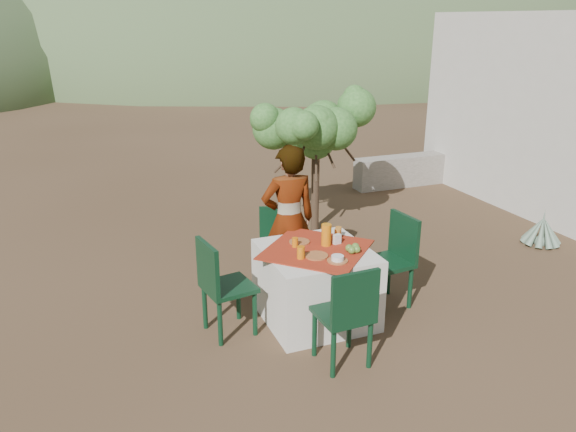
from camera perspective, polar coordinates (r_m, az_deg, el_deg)
The scene contains 24 objects.
ground at distance 6.29m, azimuth 2.93°, elevation -8.02°, with size 160.00×160.00×0.00m, color #3E2D1C.
table at distance 5.67m, azimuth 2.83°, elevation -6.92°, with size 1.30×1.30×0.76m.
chair_far at distance 6.51m, azimuth -1.21°, elevation -2.46°, with size 0.50×0.50×0.84m.
chair_near at distance 4.87m, azimuth 6.06°, elevation -9.73°, with size 0.46×0.46×0.96m.
chair_left at distance 5.36m, azimuth -6.88°, elevation -6.82°, with size 0.52×0.52×0.97m.
chair_right at distance 6.00m, azimuth 10.68°, elevation -4.01°, with size 0.50×0.50×0.98m.
person at distance 6.07m, azimuth 0.06°, elevation -0.43°, with size 0.61×0.40×1.67m, color #8C6651.
shrub_tree at distance 7.83m, azimuth 3.08°, elevation 8.36°, with size 1.50×1.47×1.77m.
agave at distance 8.30m, azimuth 24.39°, elevation -1.42°, with size 0.53×0.51×0.55m.
stone_wall at distance 10.67m, azimuth 13.28°, elevation 4.68°, with size 2.60×0.35×0.55m, color gray.
hill_near_right at distance 43.60m, azimuth -2.11°, elevation 15.61°, with size 48.00×48.00×20.00m, color #344929.
hill_far_center at distance 57.18m, azimuth -23.76°, elevation 14.96°, with size 60.00×60.00×24.00m, color slate.
hill_far_right at distance 59.47m, azimuth 9.84°, elevation 16.37°, with size 36.00×36.00×14.00m, color slate.
plate_far at distance 5.66m, azimuth 1.17°, elevation -2.64°, with size 0.21×0.21×0.01m, color brown.
plate_near at distance 5.34m, azimuth 2.90°, elevation -4.05°, with size 0.23×0.23×0.01m, color brown.
glass_far at distance 5.54m, azimuth 0.73°, elevation -2.69°, with size 0.06×0.06×0.09m, color orange.
glass_near at distance 5.28m, azimuth 1.31°, elevation -3.72°, with size 0.07×0.07×0.12m, color orange.
juice_pitcher at distance 5.57m, azimuth 3.92°, elevation -1.92°, with size 0.10×0.10×0.22m, color orange.
bowl_plate at distance 5.25m, azimuth 5.05°, elevation -4.55°, with size 0.20×0.20×0.01m, color brown.
white_bowl at distance 5.24m, azimuth 5.06°, elevation -4.27°, with size 0.12×0.12×0.04m, color silver.
jar_left at distance 5.76m, azimuth 5.06°, elevation -1.82°, with size 0.07×0.07×0.11m, color orange.
jar_right at distance 5.83m, azimuth 5.14°, elevation -1.59°, with size 0.06×0.06×0.10m, color orange.
napkin_holder at distance 5.64m, azimuth 4.99°, elevation -2.35°, with size 0.08×0.04×0.10m, color silver.
fruit_cluster at distance 5.46m, azimuth 6.64°, elevation -3.31°, with size 0.15×0.14×0.07m.
Camera 1 is at (-2.32, -5.08, 2.90)m, focal length 35.00 mm.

